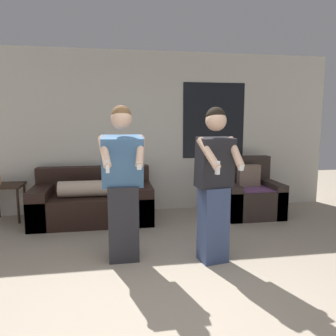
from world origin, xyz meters
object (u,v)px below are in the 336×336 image
(couch, at_px, (93,202))
(person_right, at_px, (214,184))
(side_table, at_px, (7,190))
(person_left, at_px, (123,184))
(armchair, at_px, (248,195))

(couch, xyz_separation_m, person_right, (1.39, -1.76, 0.58))
(side_table, bearing_deg, person_right, -36.16)
(couch, height_order, side_table, couch)
(couch, bearing_deg, person_right, -51.71)
(side_table, xyz_separation_m, person_right, (2.71, -1.98, 0.39))
(couch, distance_m, person_right, 2.32)
(couch, relative_size, person_left, 1.05)
(side_table, bearing_deg, person_left, -46.00)
(armchair, bearing_deg, couch, 178.13)
(armchair, xyz_separation_m, person_right, (-1.13, -1.68, 0.55))
(person_left, bearing_deg, person_right, -10.76)
(armchair, relative_size, side_table, 1.30)
(couch, distance_m, side_table, 1.35)
(side_table, height_order, person_left, person_left)
(armchair, distance_m, person_right, 2.10)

